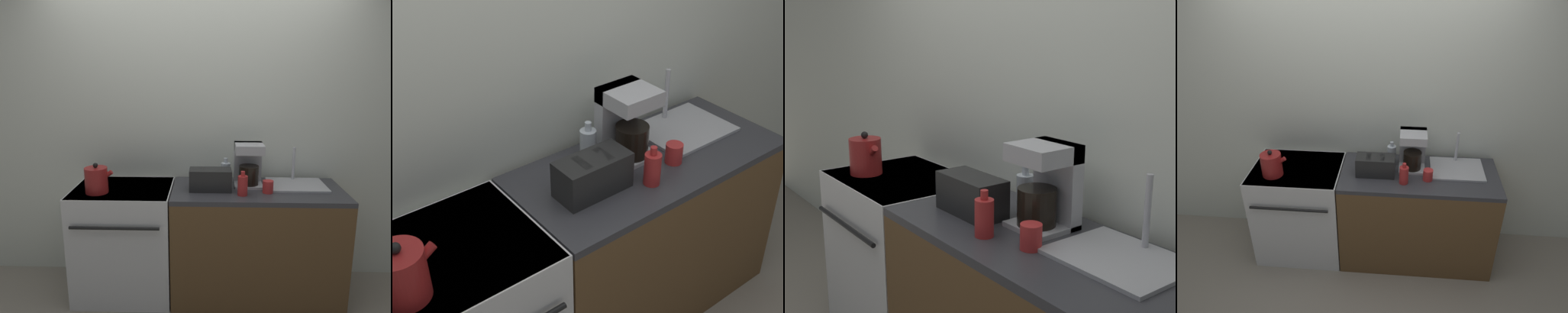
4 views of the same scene
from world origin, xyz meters
TOP-DOWN VIEW (x-y plane):
  - wall_back at (0.00, 0.66)m, footprint 8.00×0.05m
  - counter_block at (0.47, 0.30)m, footprint 1.31×0.61m
  - kettle at (-0.74, 0.18)m, footprint 0.21×0.17m
  - toaster at (0.10, 0.26)m, footprint 0.32×0.15m
  - coffee_maker at (0.40, 0.41)m, footprint 0.22×0.22m
  - sink_tray at (0.78, 0.40)m, footprint 0.44×0.35m
  - bottle_clear at (0.23, 0.45)m, footprint 0.07×0.07m
  - bottle_red at (0.34, 0.15)m, footprint 0.07×0.07m
  - cup_red at (0.53, 0.21)m, footprint 0.08×0.08m

SIDE VIEW (x-z plane):
  - counter_block at x=0.47m, z-range 0.00..0.89m
  - sink_tray at x=0.78m, z-range 0.76..1.04m
  - cup_red at x=0.53m, z-range 0.89..0.98m
  - bottle_red at x=0.34m, z-range 0.87..1.06m
  - toaster at x=0.10m, z-range 0.89..1.05m
  - bottle_clear at x=0.23m, z-range 0.87..1.08m
  - kettle at x=-0.74m, z-range 0.87..1.10m
  - coffee_maker at x=0.40m, z-range 0.89..1.23m
  - wall_back at x=0.00m, z-range 0.00..2.60m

